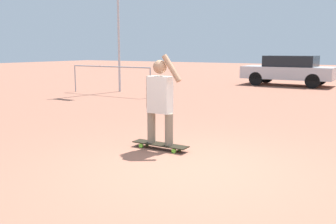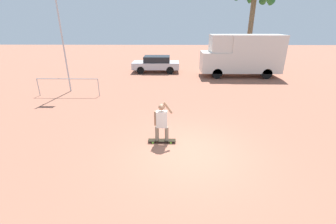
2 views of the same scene
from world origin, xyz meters
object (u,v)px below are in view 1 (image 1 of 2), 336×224
skateboard (160,145)px  person_skateboarder (160,98)px  parked_car_silver (289,70)px  flagpole (119,0)px

skateboard → person_skateboarder: bearing=180.0°
parked_car_silver → flagpole: bearing=-129.4°
parked_car_silver → skateboard: bearing=-85.4°
skateboard → parked_car_silver: size_ratio=0.25×
person_skateboarder → parked_car_silver: person_skateboarder is taller
flagpole → skateboard: bearing=-47.1°
parked_car_silver → flagpole: 8.56m
parked_car_silver → flagpole: flagpole is taller
person_skateboarder → parked_car_silver: 12.91m
person_skateboarder → flagpole: bearing=132.9°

